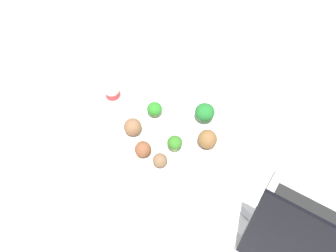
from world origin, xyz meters
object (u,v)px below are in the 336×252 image
meatball_near_rim (207,139)px  meatball_mid_left (143,149)px  broccoli_floret_far_rim (175,143)px  yogurt_bottle (112,92)px  plate (168,132)px  broccoli_floret_near_rim (154,109)px  broccoli_floret_back_left (205,112)px  fork (241,208)px  laptop (327,251)px  meatball_mid_right (133,127)px  napkin (248,207)px  meatball_front_left (160,160)px  knife (252,199)px

meatball_near_rim → meatball_mid_left: meatball_near_rim is taller
broccoli_floret_far_rim → yogurt_bottle: bearing=9.0°
plate → yogurt_bottle: bearing=17.5°
broccoli_floret_near_rim → meatball_mid_left: bearing=132.5°
broccoli_floret_back_left → broccoli_floret_far_rim: bearing=104.2°
fork → laptop: (-0.18, -0.07, 0.03)m
laptop → fork: bearing=21.0°
broccoli_floret_near_rim → broccoli_floret_back_left: 0.13m
broccoli_floret_near_rim → yogurt_bottle: (0.12, 0.06, -0.01)m
meatball_mid_right → napkin: meatball_mid_right is taller
meatball_mid_right → broccoli_floret_near_rim: bearing=-80.1°
meatball_mid_left → meatball_mid_right: size_ratio=0.90×
plate → fork: plate is taller
meatball_near_rim → meatball_front_left: size_ratio=1.35×
napkin → fork: 0.02m
broccoli_floret_far_rim → broccoli_floret_back_left: bearing=-75.8°
napkin → knife: bearing=-64.7°
broccoli_floret_near_rim → napkin: broccoli_floret_near_rim is taller
napkin → laptop: size_ratio=0.45×
meatball_front_left → knife: 0.23m
broccoli_floret_near_rim → meatball_mid_left: broccoli_floret_near_rim is taller
laptop → knife: bearing=10.2°
broccoli_floret_far_rim → meatball_mid_right: size_ratio=1.04×
meatball_front_left → meatball_mid_left: 0.05m
meatball_mid_right → knife: 0.33m
meatball_near_rim → yogurt_bottle: size_ratio=0.66×
laptop → broccoli_floret_near_rim: bearing=9.4°
meatball_mid_left → yogurt_bottle: (0.20, -0.03, -0.00)m
fork → yogurt_bottle: 0.45m
plate → knife: bearing=-169.2°
knife → meatball_front_left: bearing=32.3°
plate → napkin: plate is taller
meatball_mid_left → fork: meatball_mid_left is taller
broccoli_floret_far_rim → knife: size_ratio=0.32×
broccoli_floret_near_rim → laptop: (-0.50, -0.08, -0.00)m
meatball_mid_right → napkin: 0.34m
broccoli_floret_near_rim → fork: 0.32m
broccoli_floret_far_rim → yogurt_bottle: size_ratio=0.65×
meatball_mid_left → broccoli_floret_back_left: bearing=-91.7°
meatball_near_rim → meatball_front_left: 0.13m
broccoli_floret_near_rim → knife: broccoli_floret_near_rim is taller
plate → fork: bearing=-176.9°
meatball_front_left → yogurt_bottle: yogurt_bottle is taller
plate → laptop: size_ratio=0.74×
broccoli_floret_back_left → yogurt_bottle: yogurt_bottle is taller
plate → broccoli_floret_back_left: broccoli_floret_back_left is taller
broccoli_floret_far_rim → meatball_mid_right: (0.10, 0.05, -0.01)m
yogurt_bottle → meatball_front_left: bearing=176.4°
meatball_near_rim → meatball_mid_right: 0.19m
broccoli_floret_near_rim → knife: size_ratio=0.29×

